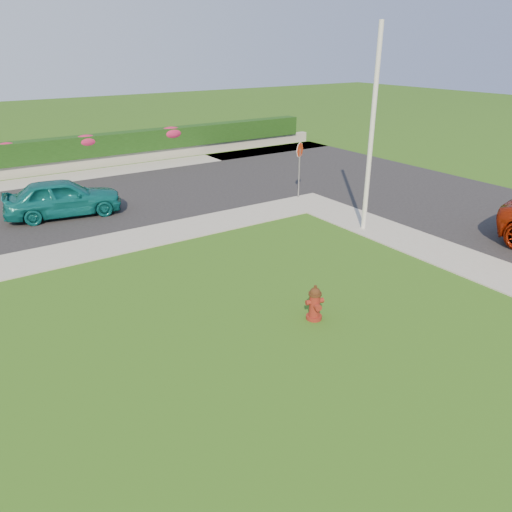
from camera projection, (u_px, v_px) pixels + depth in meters
ground at (326, 363)px, 10.42m from camera, size 120.00×120.00×0.00m
street_right at (489, 213)px, 19.62m from camera, size 8.00×32.00×0.04m
curb_corner at (310, 202)px, 20.87m from camera, size 2.00×2.00×0.04m
sidewalk_beyond at (53, 179)px, 24.41m from camera, size 34.00×2.00×0.04m
retaining_wall at (45, 168)px, 25.44m from camera, size 34.00×0.40×0.60m
hedge at (42, 151)px, 25.19m from camera, size 32.00×0.90×1.10m
fire_hydrant at (315, 303)px, 11.91m from camera, size 0.47×0.44×0.89m
sedan_teal at (63, 197)px, 18.94m from camera, size 4.47×2.38×1.45m
utility_pole at (372, 133)px, 16.59m from camera, size 0.16×0.16×6.83m
stop_sign at (300, 157)px, 20.86m from camera, size 0.59×0.32×2.40m
flower_clump_d at (7, 148)px, 24.17m from camera, size 1.04×0.67×0.52m
flower_clump_e at (86, 141)px, 26.16m from camera, size 1.33×0.86×0.67m
flower_clump_f at (171, 133)px, 28.66m from camera, size 1.44×0.93×0.72m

